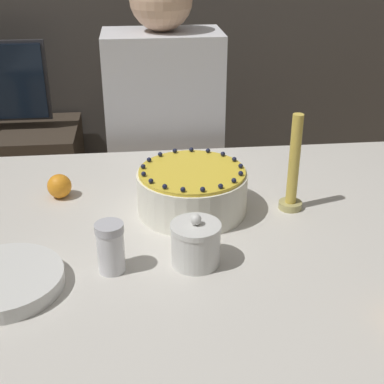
{
  "coord_description": "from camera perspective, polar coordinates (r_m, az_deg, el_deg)",
  "views": [
    {
      "loc": [
        -0.1,
        -1.04,
        1.38
      ],
      "look_at": [
        0.02,
        0.15,
        0.78
      ],
      "focal_mm": 50.0,
      "sensor_mm": 36.0,
      "label": 1
    }
  ],
  "objects": [
    {
      "name": "person_man_blue_shirt",
      "position": [
        1.99,
        -2.86,
        2.11
      ],
      "size": [
        0.4,
        0.34,
        1.27
      ],
      "rotation": [
        0.0,
        0.0,
        3.14
      ],
      "color": "#595960",
      "rests_on": "ground_plane"
    },
    {
      "name": "candle",
      "position": [
        1.36,
        10.74,
        2.07
      ],
      "size": [
        0.06,
        0.06,
        0.25
      ],
      "color": "tan",
      "rests_on": "dining_table"
    },
    {
      "name": "sugar_bowl",
      "position": [
        1.14,
        0.4,
        -5.51
      ],
      "size": [
        0.11,
        0.11,
        0.12
      ],
      "color": "silver",
      "rests_on": "dining_table"
    },
    {
      "name": "plate_stack",
      "position": [
        1.15,
        -19.43,
        -8.96
      ],
      "size": [
        0.24,
        0.24,
        0.03
      ],
      "color": "silver",
      "rests_on": "dining_table"
    },
    {
      "name": "cake",
      "position": [
        1.34,
        -0.0,
        0.15
      ],
      "size": [
        0.28,
        0.28,
        0.12
      ],
      "color": "white",
      "rests_on": "dining_table"
    },
    {
      "name": "sugar_shaker",
      "position": [
        1.12,
        -8.68,
        -5.85
      ],
      "size": [
        0.06,
        0.06,
        0.11
      ],
      "color": "white",
      "rests_on": "dining_table"
    },
    {
      "name": "dining_table",
      "position": [
        1.28,
        -0.36,
        -8.88
      ],
      "size": [
        1.5,
        1.14,
        0.73
      ],
      "color": "beige",
      "rests_on": "ground_plane"
    },
    {
      "name": "orange_fruit_1",
      "position": [
        1.46,
        -13.96,
        0.62
      ],
      "size": [
        0.06,
        0.06,
        0.06
      ],
      "color": "orange",
      "rests_on": "dining_table"
    }
  ]
}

